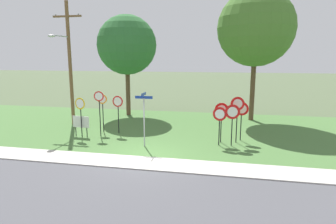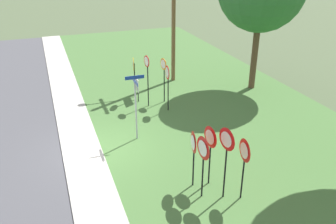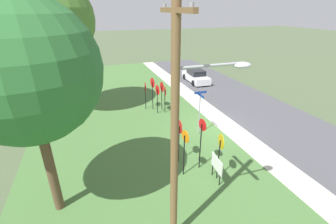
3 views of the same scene
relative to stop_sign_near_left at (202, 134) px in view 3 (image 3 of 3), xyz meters
The scene contains 19 objects.
ground_plane 5.22m from the stop_sign_near_left, 40.82° to the right, with size 160.00×160.00×0.00m, color #4C5B3D.
road_asphalt 8.97m from the stop_sign_near_left, 65.35° to the right, with size 44.00×6.40×0.01m, color #4C4C51.
sidewalk_strip 5.73m from the stop_sign_near_left, 47.28° to the right, with size 44.00×1.60×0.06m, color #BCB7AD.
grass_median 5.03m from the stop_sign_near_left, 37.97° to the left, with size 44.00×12.00×0.04m, color #477038.
stop_sign_near_left is the anchor object (origin of this frame).
stop_sign_near_right 1.20m from the stop_sign_near_left, 42.03° to the left, with size 0.69×0.11×2.40m.
stop_sign_far_left 1.13m from the stop_sign_near_left, 156.49° to the right, with size 0.69×0.16×2.41m.
stop_sign_far_center 1.02m from the stop_sign_near_left, 103.52° to the left, with size 0.61×0.13×2.45m.
yield_sign_near_left 7.24m from the stop_sign_near_left, ahead, with size 0.76×0.15×2.14m.
yield_sign_near_right 7.30m from the stop_sign_near_left, ahead, with size 0.77×0.13×2.28m.
yield_sign_far_left 8.45m from the stop_sign_near_left, ahead, with size 0.79×0.12×2.27m.
yield_sign_far_right 7.91m from the stop_sign_near_left, ahead, with size 0.80×0.12×2.30m.
yield_sign_center 8.16m from the stop_sign_near_left, ahead, with size 0.77×0.17×2.63m.
street_name_post 3.57m from the stop_sign_near_left, 24.79° to the right, with size 0.96×0.82×2.94m.
utility_pole 4.93m from the stop_sign_near_left, 142.76° to the left, with size 2.10×2.40×8.53m.
notice_board 1.61m from the stop_sign_near_left, 164.71° to the right, with size 1.10×0.11×1.25m.
oak_tree_left 7.65m from the stop_sign_near_left, 94.10° to the left, with size 4.77×4.77×8.12m.
oak_tree_right 12.55m from the stop_sign_near_left, 34.97° to the left, with size 5.62×5.62×9.68m.
parked_sedan_distant 15.63m from the stop_sign_near_left, 24.66° to the right, with size 4.35×2.01×1.39m.
Camera 3 is at (-12.45, 7.94, 7.59)m, focal length 24.96 mm.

